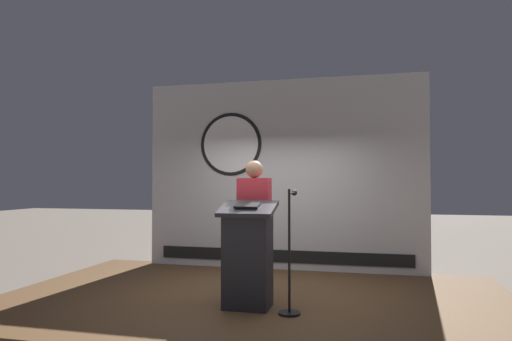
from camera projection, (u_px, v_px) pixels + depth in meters
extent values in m
plane|color=#6B6056|center=(255.00, 321.00, 5.61)|extent=(40.00, 40.00, 0.00)
cube|color=brown|center=(255.00, 309.00, 5.61)|extent=(6.40, 4.00, 0.30)
cube|color=silver|center=(282.00, 174.00, 7.45)|extent=(4.65, 0.10, 3.14)
cylinder|color=black|center=(231.00, 144.00, 7.62)|extent=(1.07, 0.02, 1.07)
cylinder|color=white|center=(231.00, 144.00, 7.61)|extent=(0.96, 0.02, 0.96)
cube|color=black|center=(281.00, 256.00, 7.36)|extent=(4.18, 0.02, 0.20)
cube|color=#26262B|center=(248.00, 259.00, 5.15)|extent=(0.52, 0.40, 1.10)
cube|color=#26262B|center=(248.00, 209.00, 5.16)|extent=(0.64, 0.50, 0.18)
cube|color=black|center=(247.00, 205.00, 5.14)|extent=(0.28, 0.20, 0.07)
cylinder|color=black|center=(254.00, 263.00, 5.62)|extent=(0.26, 0.26, 0.85)
cube|color=red|center=(254.00, 203.00, 5.64)|extent=(0.40, 0.24, 0.64)
sphere|color=#997051|center=(254.00, 169.00, 5.65)|extent=(0.22, 0.22, 0.22)
cylinder|color=black|center=(289.00, 313.00, 4.87)|extent=(0.24, 0.24, 0.02)
cylinder|color=black|center=(289.00, 251.00, 4.88)|extent=(0.03, 0.03, 1.36)
cylinder|color=black|center=(292.00, 193.00, 5.08)|extent=(0.02, 0.37, 0.02)
sphere|color=#262626|center=(294.00, 193.00, 5.26)|extent=(0.07, 0.07, 0.07)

